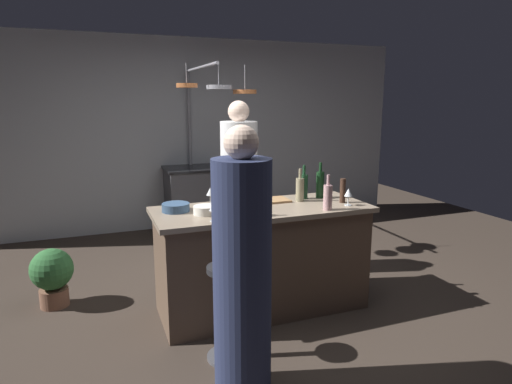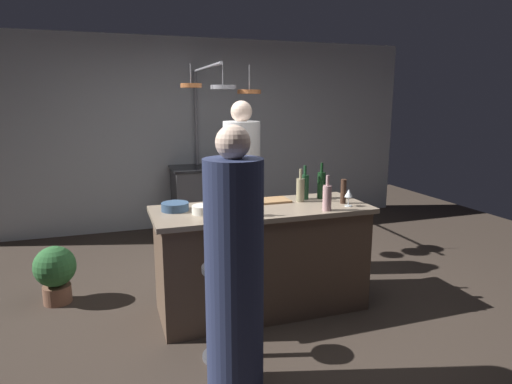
# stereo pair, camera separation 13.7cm
# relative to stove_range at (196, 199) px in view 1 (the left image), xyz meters

# --- Properties ---
(ground_plane) EXTENTS (9.00, 9.00, 0.00)m
(ground_plane) POSITION_rel_stove_range_xyz_m (0.00, -2.45, -0.45)
(ground_plane) COLOR #382D26
(back_wall) EXTENTS (6.40, 0.16, 2.60)m
(back_wall) POSITION_rel_stove_range_xyz_m (0.00, 0.40, 0.85)
(back_wall) COLOR #B2B7BC
(back_wall) RESTS_ON ground_plane
(kitchen_island) EXTENTS (1.80, 0.72, 0.90)m
(kitchen_island) POSITION_rel_stove_range_xyz_m (0.00, -2.45, 0.01)
(kitchen_island) COLOR brown
(kitchen_island) RESTS_ON ground_plane
(stove_range) EXTENTS (0.80, 0.64, 0.89)m
(stove_range) POSITION_rel_stove_range_xyz_m (0.00, 0.00, 0.00)
(stove_range) COLOR #47474C
(stove_range) RESTS_ON ground_plane
(chef) EXTENTS (0.37, 0.37, 1.77)m
(chef) POSITION_rel_stove_range_xyz_m (0.10, -1.57, 0.37)
(chef) COLOR white
(chef) RESTS_ON ground_plane
(bar_stool_left) EXTENTS (0.28, 0.28, 0.68)m
(bar_stool_left) POSITION_rel_stove_range_xyz_m (-0.51, -3.07, -0.07)
(bar_stool_left) COLOR #4C4C51
(bar_stool_left) RESTS_ON ground_plane
(guest_left) EXTENTS (0.35, 0.35, 1.64)m
(guest_left) POSITION_rel_stove_range_xyz_m (-0.52, -3.44, 0.31)
(guest_left) COLOR #262D4C
(guest_left) RESTS_ON ground_plane
(overhead_pot_rack) EXTENTS (0.89, 1.47, 2.17)m
(overhead_pot_rack) POSITION_rel_stove_range_xyz_m (0.04, -0.61, 1.25)
(overhead_pot_rack) COLOR gray
(overhead_pot_rack) RESTS_ON ground_plane
(potted_plant) EXTENTS (0.36, 0.36, 0.52)m
(potted_plant) POSITION_rel_stove_range_xyz_m (-1.69, -1.77, -0.15)
(potted_plant) COLOR brown
(potted_plant) RESTS_ON ground_plane
(cutting_board) EXTENTS (0.32, 0.22, 0.02)m
(cutting_board) POSITION_rel_stove_range_xyz_m (0.14, -2.27, 0.46)
(cutting_board) COLOR #997047
(cutting_board) RESTS_ON kitchen_island
(pepper_mill) EXTENTS (0.05, 0.05, 0.21)m
(pepper_mill) POSITION_rel_stove_range_xyz_m (0.71, -2.54, 0.56)
(pepper_mill) COLOR #382319
(pepper_mill) RESTS_ON kitchen_island
(wine_bottle_red) EXTENTS (0.07, 0.07, 0.32)m
(wine_bottle_red) POSITION_rel_stove_range_xyz_m (0.62, -2.29, 0.58)
(wine_bottle_red) COLOR #143319
(wine_bottle_red) RESTS_ON kitchen_island
(wine_bottle_rose) EXTENTS (0.07, 0.07, 0.29)m
(wine_bottle_rose) POSITION_rel_stove_range_xyz_m (0.46, -2.72, 0.56)
(wine_bottle_rose) COLOR #B78C8E
(wine_bottle_rose) RESTS_ON kitchen_island
(wine_bottle_green) EXTENTS (0.07, 0.07, 0.30)m
(wine_bottle_green) POSITION_rel_stove_range_xyz_m (0.47, -2.28, 0.57)
(wine_bottle_green) COLOR #193D23
(wine_bottle_green) RESTS_ON kitchen_island
(wine_bottle_amber) EXTENTS (0.07, 0.07, 0.29)m
(wine_bottle_amber) POSITION_rel_stove_range_xyz_m (-0.26, -2.66, 0.56)
(wine_bottle_amber) COLOR brown
(wine_bottle_amber) RESTS_ON kitchen_island
(wine_bottle_white) EXTENTS (0.07, 0.07, 0.29)m
(wine_bottle_white) POSITION_rel_stove_range_xyz_m (0.39, -2.36, 0.56)
(wine_bottle_white) COLOR gray
(wine_bottle_white) RESTS_ON kitchen_island
(wine_glass_near_right_guest) EXTENTS (0.07, 0.07, 0.15)m
(wine_glass_near_right_guest) POSITION_rel_stove_range_xyz_m (-0.38, -2.20, 0.56)
(wine_glass_near_right_guest) COLOR silver
(wine_glass_near_right_guest) RESTS_ON kitchen_island
(wine_glass_near_left_guest) EXTENTS (0.07, 0.07, 0.15)m
(wine_glass_near_left_guest) POSITION_rel_stove_range_xyz_m (0.70, -2.65, 0.56)
(wine_glass_near_left_guest) COLOR silver
(wine_glass_near_left_guest) RESTS_ON kitchen_island
(wine_glass_by_chef) EXTENTS (0.07, 0.07, 0.15)m
(wine_glass_by_chef) POSITION_rel_stove_range_xyz_m (-0.49, -2.72, 0.56)
(wine_glass_by_chef) COLOR silver
(wine_glass_by_chef) RESTS_ON kitchen_island
(mixing_bowl_ceramic) EXTENTS (0.18, 0.18, 0.07)m
(mixing_bowl_ceramic) POSITION_rel_stove_range_xyz_m (-0.50, -2.50, 0.49)
(mixing_bowl_ceramic) COLOR silver
(mixing_bowl_ceramic) RESTS_ON kitchen_island
(mixing_bowl_blue) EXTENTS (0.22, 0.22, 0.07)m
(mixing_bowl_blue) POSITION_rel_stove_range_xyz_m (-0.70, -2.33, 0.49)
(mixing_bowl_blue) COLOR #334C6B
(mixing_bowl_blue) RESTS_ON kitchen_island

